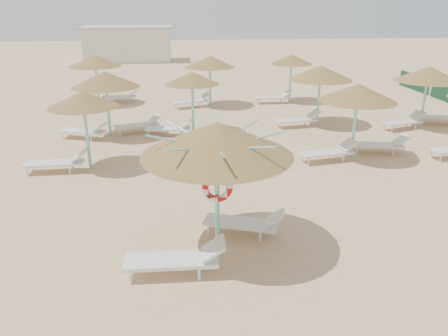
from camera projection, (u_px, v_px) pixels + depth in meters
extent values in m
plane|color=tan|center=(235.00, 241.00, 10.47)|extent=(120.00, 120.00, 0.00)
cylinder|color=#7ED6DB|center=(217.00, 197.00, 9.84)|extent=(0.11, 0.11, 2.51)
cone|color=olive|center=(217.00, 139.00, 9.36)|extent=(3.34, 3.34, 0.75)
cylinder|color=#7ED6DB|center=(217.00, 150.00, 9.45)|extent=(0.20, 0.20, 0.12)
cylinder|color=#7ED6DB|center=(252.00, 140.00, 9.44)|extent=(1.51, 0.04, 0.38)
cylinder|color=#7ED6DB|center=(239.00, 133.00, 9.93)|extent=(1.10, 1.10, 0.38)
cylinder|color=#7ED6DB|center=(214.00, 131.00, 10.09)|extent=(0.04, 1.51, 0.38)
cylinder|color=#7ED6DB|center=(191.00, 134.00, 9.83)|extent=(1.10, 1.10, 0.38)
cylinder|color=#7ED6DB|center=(181.00, 142.00, 9.30)|extent=(1.51, 0.04, 0.38)
cylinder|color=#7ED6DB|center=(192.00, 149.00, 8.81)|extent=(1.10, 1.10, 0.38)
cylinder|color=#7ED6DB|center=(220.00, 152.00, 8.66)|extent=(0.04, 1.51, 0.38)
cylinder|color=#7ED6DB|center=(246.00, 148.00, 8.92)|extent=(1.10, 1.10, 0.38)
torus|color=red|center=(217.00, 188.00, 9.65)|extent=(0.69, 0.15, 0.69)
cylinder|color=silver|center=(131.00, 277.00, 8.84)|extent=(0.06, 0.06, 0.29)
cylinder|color=silver|center=(133.00, 263.00, 9.32)|extent=(0.06, 0.06, 0.29)
cylinder|color=silver|center=(199.00, 274.00, 8.94)|extent=(0.06, 0.06, 0.29)
cylinder|color=silver|center=(198.00, 260.00, 9.42)|extent=(0.06, 0.06, 0.29)
cube|color=silver|center=(171.00, 261.00, 9.07)|extent=(1.97, 0.68, 0.08)
cube|color=silver|center=(213.00, 248.00, 9.05)|extent=(0.51, 0.63, 0.38)
cylinder|color=silver|center=(208.00, 230.00, 10.68)|extent=(0.06, 0.06, 0.27)
cylinder|color=silver|center=(213.00, 221.00, 11.11)|extent=(0.06, 0.06, 0.27)
cylinder|color=silver|center=(260.00, 236.00, 10.40)|extent=(0.06, 0.06, 0.27)
cylinder|color=silver|center=(263.00, 227.00, 10.84)|extent=(0.06, 0.06, 0.27)
cube|color=silver|center=(241.00, 223.00, 10.67)|extent=(1.90, 1.14, 0.08)
cube|color=silver|center=(274.00, 218.00, 10.42)|extent=(0.62, 0.69, 0.35)
cylinder|color=#7ED6DB|center=(87.00, 135.00, 14.77)|extent=(0.11, 0.11, 2.30)
cone|color=olive|center=(83.00, 99.00, 14.34)|extent=(2.31, 2.31, 0.52)
cylinder|color=#7ED6DB|center=(84.00, 106.00, 14.42)|extent=(0.20, 0.20, 0.12)
cylinder|color=silver|center=(27.00, 172.00, 14.33)|extent=(0.06, 0.06, 0.28)
cylinder|color=silver|center=(32.00, 167.00, 14.80)|extent=(0.06, 0.06, 0.28)
cylinder|color=silver|center=(70.00, 170.00, 14.49)|extent=(0.06, 0.06, 0.28)
cylinder|color=silver|center=(73.00, 165.00, 14.95)|extent=(0.06, 0.06, 0.28)
cube|color=silver|center=(54.00, 163.00, 14.59)|extent=(1.91, 0.66, 0.08)
cube|color=silver|center=(79.00, 155.00, 14.60)|extent=(0.50, 0.61, 0.36)
cylinder|color=#7ED6DB|center=(108.00, 109.00, 18.37)|extent=(0.11, 0.11, 2.30)
cone|color=olive|center=(105.00, 79.00, 17.93)|extent=(2.81, 2.81, 0.63)
cylinder|color=#7ED6DB|center=(106.00, 85.00, 18.01)|extent=(0.20, 0.20, 0.12)
cylinder|color=silver|center=(62.00, 136.00, 18.21)|extent=(0.06, 0.06, 0.28)
cylinder|color=silver|center=(69.00, 133.00, 18.66)|extent=(0.06, 0.06, 0.28)
cylinder|color=silver|center=(91.00, 138.00, 17.90)|extent=(0.06, 0.06, 0.28)
cylinder|color=silver|center=(97.00, 135.00, 18.36)|extent=(0.06, 0.06, 0.28)
cube|color=silver|center=(82.00, 131.00, 18.19)|extent=(2.00, 1.22, 0.08)
cube|color=silver|center=(100.00, 127.00, 17.91)|extent=(0.66, 0.73, 0.36)
cylinder|color=silver|center=(120.00, 133.00, 18.58)|extent=(0.06, 0.06, 0.28)
cylinder|color=silver|center=(117.00, 130.00, 19.00)|extent=(0.06, 0.06, 0.28)
cylinder|color=silver|center=(151.00, 129.00, 19.12)|extent=(0.06, 0.06, 0.28)
cylinder|color=silver|center=(147.00, 127.00, 19.54)|extent=(0.06, 0.06, 0.28)
cube|color=silver|center=(137.00, 126.00, 19.05)|extent=(2.00, 1.22, 0.08)
cube|color=silver|center=(155.00, 118.00, 19.30)|extent=(0.66, 0.73, 0.36)
cylinder|color=#7ED6DB|center=(97.00, 83.00, 24.19)|extent=(0.11, 0.11, 2.30)
cone|color=olive|center=(95.00, 60.00, 23.75)|extent=(2.85, 2.85, 0.64)
cylinder|color=#7ED6DB|center=(95.00, 65.00, 23.84)|extent=(0.20, 0.20, 0.12)
cylinder|color=silver|center=(61.00, 105.00, 23.73)|extent=(0.06, 0.06, 0.28)
cylinder|color=silver|center=(63.00, 103.00, 24.19)|extent=(0.06, 0.06, 0.28)
cylinder|color=silver|center=(87.00, 104.00, 23.93)|extent=(0.06, 0.06, 0.28)
cylinder|color=silver|center=(88.00, 102.00, 24.39)|extent=(0.06, 0.06, 0.28)
cube|color=silver|center=(77.00, 100.00, 24.01)|extent=(1.93, 0.72, 0.08)
cube|color=silver|center=(92.00, 95.00, 24.05)|extent=(0.52, 0.63, 0.36)
cylinder|color=silver|center=(104.00, 101.00, 24.67)|extent=(0.06, 0.06, 0.28)
cylinder|color=silver|center=(106.00, 99.00, 25.13)|extent=(0.06, 0.06, 0.28)
cylinder|color=silver|center=(128.00, 101.00, 24.72)|extent=(0.06, 0.06, 0.28)
cylinder|color=silver|center=(130.00, 99.00, 25.19)|extent=(0.06, 0.06, 0.28)
cube|color=silver|center=(119.00, 97.00, 24.87)|extent=(1.93, 0.72, 0.08)
cube|color=silver|center=(134.00, 92.00, 24.82)|extent=(0.52, 0.63, 0.36)
cylinder|color=#7ED6DB|center=(193.00, 107.00, 18.77)|extent=(0.11, 0.11, 2.30)
cone|color=olive|center=(192.00, 78.00, 18.33)|extent=(2.31, 2.31, 0.52)
cylinder|color=#7ED6DB|center=(192.00, 83.00, 18.42)|extent=(0.20, 0.20, 0.12)
cylinder|color=silver|center=(148.00, 134.00, 18.45)|extent=(0.06, 0.06, 0.28)
cylinder|color=silver|center=(151.00, 131.00, 18.91)|extent=(0.06, 0.06, 0.28)
cylinder|color=silver|center=(180.00, 134.00, 18.41)|extent=(0.06, 0.06, 0.28)
cylinder|color=silver|center=(181.00, 131.00, 18.87)|extent=(0.06, 0.06, 0.28)
cube|color=silver|center=(168.00, 129.00, 18.59)|extent=(1.96, 0.86, 0.08)
cube|color=silver|center=(187.00, 123.00, 18.48)|extent=(0.56, 0.66, 0.36)
cylinder|color=#7ED6DB|center=(210.00, 85.00, 23.79)|extent=(0.11, 0.11, 2.30)
cone|color=olive|center=(210.00, 62.00, 23.35)|extent=(2.69, 2.69, 0.61)
cylinder|color=#7ED6DB|center=(210.00, 66.00, 23.44)|extent=(0.20, 0.20, 0.12)
cylinder|color=silver|center=(178.00, 107.00, 23.14)|extent=(0.06, 0.06, 0.28)
cylinder|color=silver|center=(175.00, 105.00, 23.57)|extent=(0.06, 0.06, 0.28)
cylinder|color=silver|center=(202.00, 105.00, 23.69)|extent=(0.06, 0.06, 0.28)
cylinder|color=silver|center=(198.00, 103.00, 24.11)|extent=(0.06, 0.06, 0.28)
cube|color=silver|center=(191.00, 102.00, 23.61)|extent=(2.00, 1.22, 0.08)
cube|color=silver|center=(205.00, 96.00, 23.87)|extent=(0.66, 0.73, 0.36)
cylinder|color=#7ED6DB|center=(354.00, 127.00, 15.76)|extent=(0.11, 0.11, 2.30)
cone|color=olive|center=(358.00, 92.00, 15.32)|extent=(2.73, 2.73, 0.61)
cylinder|color=#7ED6DB|center=(357.00, 99.00, 15.41)|extent=(0.20, 0.20, 0.12)
cylinder|color=silver|center=(309.00, 162.00, 15.22)|extent=(0.06, 0.06, 0.28)
cylinder|color=silver|center=(302.00, 157.00, 15.67)|extent=(0.06, 0.06, 0.28)
cylinder|color=silver|center=(343.00, 159.00, 15.56)|extent=(0.06, 0.06, 0.28)
cylinder|color=silver|center=(336.00, 154.00, 16.01)|extent=(0.06, 0.06, 0.28)
cube|color=silver|center=(326.00, 153.00, 15.58)|extent=(1.98, 0.95, 0.08)
cube|color=silver|center=(348.00, 145.00, 15.72)|extent=(0.58, 0.68, 0.36)
cylinder|color=silver|center=(356.00, 151.00, 16.33)|extent=(0.06, 0.06, 0.28)
cylinder|color=silver|center=(354.00, 147.00, 16.80)|extent=(0.06, 0.06, 0.28)
cylinder|color=silver|center=(393.00, 152.00, 16.23)|extent=(0.06, 0.06, 0.28)
cylinder|color=silver|center=(389.00, 148.00, 16.70)|extent=(0.06, 0.06, 0.28)
cube|color=silver|center=(377.00, 145.00, 16.44)|extent=(1.98, 0.95, 0.08)
cube|color=silver|center=(401.00, 140.00, 16.29)|extent=(0.58, 0.68, 0.36)
cylinder|color=#7ED6DB|center=(318.00, 100.00, 20.09)|extent=(0.11, 0.11, 2.30)
cone|color=olive|center=(321.00, 73.00, 19.65)|extent=(2.88, 2.88, 0.65)
cylinder|color=#7ED6DB|center=(320.00, 78.00, 19.73)|extent=(0.20, 0.20, 0.12)
cylinder|color=silver|center=(282.00, 127.00, 19.56)|extent=(0.06, 0.06, 0.28)
cylinder|color=silver|center=(278.00, 124.00, 20.01)|extent=(0.06, 0.06, 0.28)
cylinder|color=silver|center=(309.00, 125.00, 19.88)|extent=(0.06, 0.06, 0.28)
cylinder|color=silver|center=(305.00, 122.00, 20.33)|extent=(0.06, 0.06, 0.28)
cube|color=silver|center=(296.00, 120.00, 19.91)|extent=(1.97, 0.90, 0.08)
cube|color=silver|center=(314.00, 114.00, 20.02)|extent=(0.57, 0.67, 0.36)
cylinder|color=#7ED6DB|center=(290.00, 81.00, 24.81)|extent=(0.11, 0.11, 2.30)
cone|color=olive|center=(291.00, 59.00, 24.37)|extent=(2.38, 2.38, 0.54)
cylinder|color=#7ED6DB|center=(291.00, 63.00, 24.45)|extent=(0.20, 0.20, 0.12)
cylinder|color=silver|center=(259.00, 102.00, 24.38)|extent=(0.06, 0.06, 0.28)
cylinder|color=silver|center=(257.00, 100.00, 24.84)|extent=(0.06, 0.06, 0.28)
cylinder|color=silver|center=(283.00, 101.00, 24.52)|extent=(0.06, 0.06, 0.28)
cylinder|color=silver|center=(280.00, 100.00, 24.98)|extent=(0.06, 0.06, 0.28)
cube|color=silver|center=(272.00, 98.00, 24.63)|extent=(1.91, 0.64, 0.08)
cube|color=silver|center=(287.00, 93.00, 24.63)|extent=(0.49, 0.60, 0.36)
cylinder|color=silver|center=(441.00, 158.00, 15.60)|extent=(0.06, 0.06, 0.28)
cylinder|color=silver|center=(432.00, 154.00, 16.06)|extent=(0.06, 0.06, 0.28)
cylinder|color=#7ED6DB|center=(424.00, 102.00, 19.73)|extent=(0.11, 0.11, 2.30)
cone|color=olive|center=(429.00, 74.00, 19.29)|extent=(2.90, 2.90, 0.65)
cylinder|color=#7ED6DB|center=(428.00, 79.00, 19.38)|extent=(0.20, 0.20, 0.12)
cylinder|color=silver|center=(392.00, 130.00, 19.11)|extent=(0.06, 0.06, 0.28)
cylinder|color=silver|center=(384.00, 127.00, 19.54)|extent=(0.06, 0.06, 0.28)
cylinder|color=silver|center=(415.00, 126.00, 19.61)|extent=(0.06, 0.06, 0.28)
cylinder|color=silver|center=(407.00, 124.00, 20.04)|extent=(0.06, 0.06, 0.28)
cube|color=silver|center=(402.00, 122.00, 19.55)|extent=(2.00, 1.16, 0.08)
cube|color=silver|center=(417.00, 115.00, 19.78)|extent=(0.64, 0.72, 0.36)
cylinder|color=silver|center=(422.00, 121.00, 20.40)|extent=(0.06, 0.06, 0.28)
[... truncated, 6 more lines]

